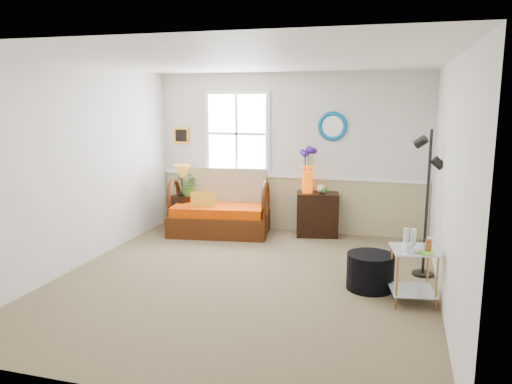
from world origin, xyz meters
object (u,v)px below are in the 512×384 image
(floor_lamp, at_px, (427,204))
(ottoman, at_px, (370,271))
(lamp_stand, at_px, (183,212))
(side_table, at_px, (413,276))
(loveseat, at_px, (219,203))
(cabinet, at_px, (317,214))

(floor_lamp, distance_m, ottoman, 1.14)
(floor_lamp, height_order, ottoman, floor_lamp)
(lamp_stand, xyz_separation_m, side_table, (3.68, -2.16, 0.01))
(loveseat, relative_size, cabinet, 2.25)
(lamp_stand, relative_size, ottoman, 1.06)
(loveseat, height_order, lamp_stand, loveseat)
(side_table, xyz_separation_m, floor_lamp, (0.15, 0.93, 0.61))
(loveseat, relative_size, lamp_stand, 2.73)
(floor_lamp, relative_size, ottoman, 3.35)
(cabinet, bearing_deg, ottoman, -76.05)
(lamp_stand, distance_m, floor_lamp, 4.08)
(lamp_stand, bearing_deg, ottoman, -30.39)
(floor_lamp, bearing_deg, side_table, -76.98)
(lamp_stand, xyz_separation_m, ottoman, (3.22, -1.89, -0.08))
(loveseat, xyz_separation_m, lamp_stand, (-0.70, 0.10, -0.23))
(loveseat, xyz_separation_m, floor_lamp, (3.13, -1.13, 0.40))
(floor_lamp, bearing_deg, cabinet, 159.42)
(lamp_stand, distance_m, ottoman, 3.73)
(loveseat, bearing_deg, floor_lamp, -28.37)
(cabinet, bearing_deg, loveseat, -178.74)
(side_table, relative_size, ottoman, 1.11)
(lamp_stand, bearing_deg, loveseat, -8.35)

